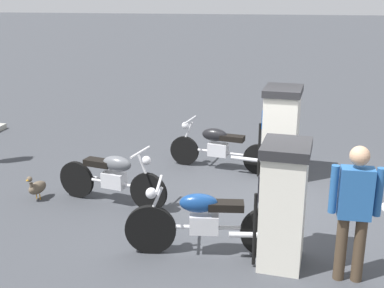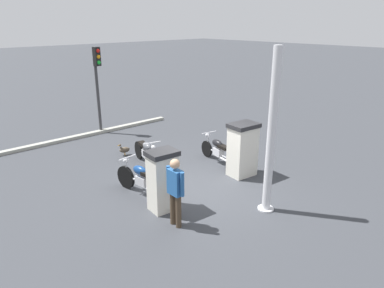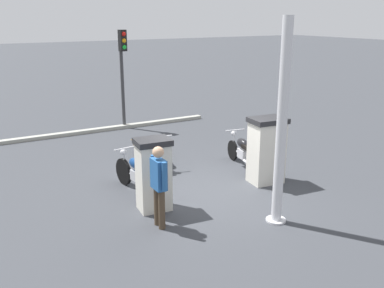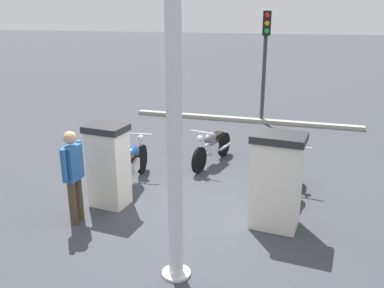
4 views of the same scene
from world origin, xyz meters
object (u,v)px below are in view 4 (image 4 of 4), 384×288
object	(u,v)px
motorcycle_extra	(212,146)
canopy_support_pole	(175,144)
motorcycle_far_pump	(132,165)
wandering_duck	(221,140)
motorcycle_near_pump	(289,178)
fuel_pump_far	(109,165)
attendant_person	(73,171)
fuel_pump_near	(277,180)
roadside_traffic_light	(265,48)

from	to	relation	value
motorcycle_extra	canopy_support_pole	bearing A→B (deg)	-173.71
motorcycle_far_pump	wandering_duck	xyz separation A→B (m)	(2.90, -1.28, -0.25)
motorcycle_near_pump	fuel_pump_far	bearing A→B (deg)	109.20
motorcycle_extra	canopy_support_pole	distance (m)	4.59
motorcycle_far_pump	motorcycle_extra	world-z (taller)	motorcycle_far_pump
fuel_pump_far	attendant_person	xyz separation A→B (m)	(-0.77, 0.26, 0.15)
motorcycle_near_pump	attendant_person	world-z (taller)	attendant_person
motorcycle_far_pump	attendant_person	distance (m)	1.80
motorcycle_near_pump	attendant_person	bearing A→B (deg)	118.62
fuel_pump_near	motorcycle_far_pump	bearing A→B (deg)	72.56
roadside_traffic_light	motorcycle_extra	bearing A→B (deg)	170.01
fuel_pump_far	motorcycle_near_pump	distance (m)	3.41
attendant_person	wandering_duck	xyz separation A→B (m)	(4.61, -1.59, -0.72)
fuel_pump_far	motorcycle_near_pump	bearing A→B (deg)	-70.80
motorcycle_extra	fuel_pump_near	bearing A→B (deg)	-147.05
motorcycle_far_pump	fuel_pump_near	bearing A→B (deg)	-107.44
fuel_pump_near	fuel_pump_far	size ratio (longest dim) A/B	1.05
fuel_pump_far	motorcycle_extra	world-z (taller)	fuel_pump_far
canopy_support_pole	attendant_person	bearing A→B (deg)	64.91
roadside_traffic_light	motorcycle_near_pump	bearing A→B (deg)	-168.76
motorcycle_extra	motorcycle_near_pump	bearing A→B (deg)	-128.35
fuel_pump_far	wandering_duck	world-z (taller)	fuel_pump_far
fuel_pump_near	attendant_person	xyz separation A→B (m)	(-0.77, 3.29, 0.11)
fuel_pump_near	attendant_person	world-z (taller)	attendant_person
motorcycle_far_pump	wandering_duck	distance (m)	3.18
motorcycle_near_pump	attendant_person	distance (m)	3.97
fuel_pump_far	canopy_support_pole	distance (m)	2.78
attendant_person	wandering_duck	bearing A→B (deg)	-19.10
wandering_duck	fuel_pump_far	bearing A→B (deg)	160.76
attendant_person	wandering_duck	world-z (taller)	attendant_person
motorcycle_far_pump	canopy_support_pole	xyz separation A→B (m)	(-2.69, -1.79, 1.45)
attendant_person	motorcycle_extra	bearing A→B (deg)	-25.93
motorcycle_far_pump	roadside_traffic_light	size ratio (longest dim) A/B	0.61
fuel_pump_near	motorcycle_near_pump	distance (m)	1.19
attendant_person	canopy_support_pole	size ratio (longest dim) A/B	0.41
motorcycle_far_pump	roadside_traffic_light	world-z (taller)	roadside_traffic_light
motorcycle_near_pump	attendant_person	size ratio (longest dim) A/B	1.21
fuel_pump_far	wandering_duck	bearing A→B (deg)	-19.24
wandering_duck	canopy_support_pole	distance (m)	5.86
motorcycle_extra	roadside_traffic_light	bearing A→B (deg)	-9.99
motorcycle_extra	roadside_traffic_light	size ratio (longest dim) A/B	0.54
fuel_pump_far	motorcycle_far_pump	size ratio (longest dim) A/B	0.74
fuel_pump_near	fuel_pump_far	bearing A→B (deg)	89.99
fuel_pump_near	motorcycle_near_pump	bearing A→B (deg)	-8.71
roadside_traffic_light	canopy_support_pole	distance (m)	8.47
motorcycle_extra	attendant_person	size ratio (longest dim) A/B	1.14
wandering_duck	roadside_traffic_light	xyz separation A→B (m)	(2.86, -0.76, 2.18)
motorcycle_extra	roadside_traffic_light	xyz separation A→B (m)	(4.13, -0.73, 1.94)
fuel_pump_far	canopy_support_pole	size ratio (longest dim) A/B	0.39
motorcycle_extra	canopy_support_pole	size ratio (longest dim) A/B	0.47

